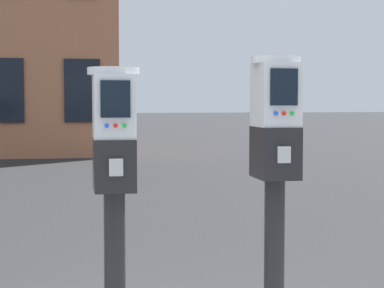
{
  "coord_description": "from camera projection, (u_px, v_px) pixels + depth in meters",
  "views": [
    {
      "loc": [
        -0.43,
        -3.11,
        1.45
      ],
      "look_at": [
        0.13,
        -0.2,
        1.26
      ],
      "focal_mm": 62.83,
      "sensor_mm": 36.0,
      "label": 1
    }
  ],
  "objects": [
    {
      "name": "parking_meter_twin_adjacent",
      "position": [
        275.0,
        164.0,
        2.94
      ],
      "size": [
        0.22,
        0.25,
        1.5
      ],
      "rotation": [
        0.0,
        0.0,
        -1.58
      ],
      "color": "black",
      "rests_on": "sidewalk_slab"
    },
    {
      "name": "parking_meter_near_kerb",
      "position": [
        114.0,
        175.0,
        2.81
      ],
      "size": [
        0.22,
        0.25,
        1.45
      ],
      "rotation": [
        0.0,
        0.0,
        -1.58
      ],
      "color": "black",
      "rests_on": "sidewalk_slab"
    }
  ]
}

